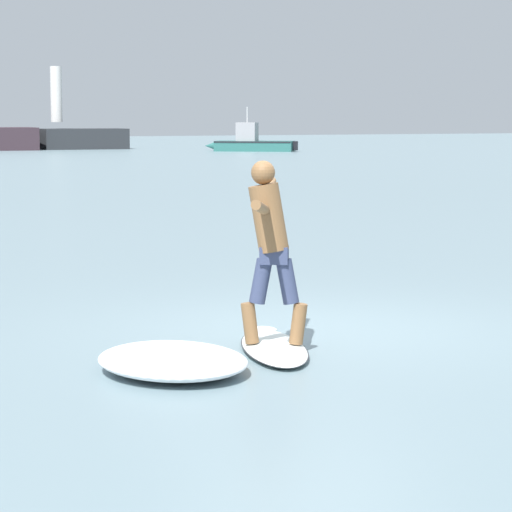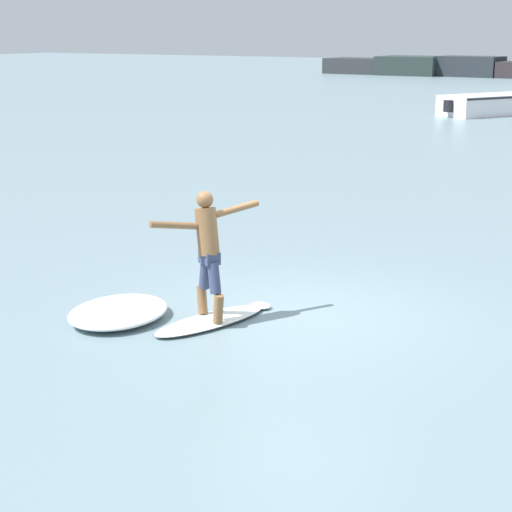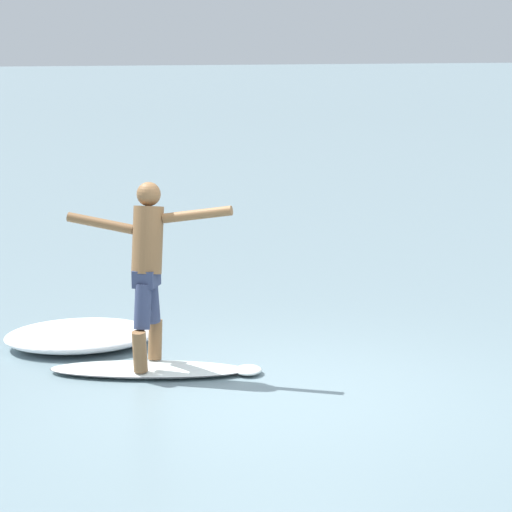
# 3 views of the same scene
# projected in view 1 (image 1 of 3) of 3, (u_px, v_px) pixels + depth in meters

# --- Properties ---
(ground_plane) EXTENTS (200.00, 200.00, 0.00)m
(ground_plane) POSITION_uv_depth(u_px,v_px,m) (313.00, 329.00, 12.50)
(ground_plane) COLOR gray
(surfboard) EXTENTS (1.08, 2.03, 0.21)m
(surfboard) POSITION_uv_depth(u_px,v_px,m) (274.00, 347.00, 11.33)
(surfboard) COLOR white
(surfboard) RESTS_ON ground
(surfer) EXTENTS (0.85, 1.44, 1.71)m
(surfer) POSITION_uv_depth(u_px,v_px,m) (270.00, 237.00, 11.17)
(surfer) COLOR brown
(surfer) RESTS_ON surfboard
(fishing_boat_near_jetty) EXTENTS (4.99, 3.91, 2.56)m
(fishing_boat_near_jetty) POSITION_uv_depth(u_px,v_px,m) (252.00, 143.00, 70.28)
(fishing_boat_near_jetty) COLOR #29645E
(fishing_boat_near_jetty) RESTS_ON ground
(wave_foam_at_tail) EXTENTS (1.34, 1.61, 0.22)m
(wave_foam_at_tail) POSITION_uv_depth(u_px,v_px,m) (173.00, 360.00, 10.38)
(wave_foam_at_tail) COLOR white
(wave_foam_at_tail) RESTS_ON ground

